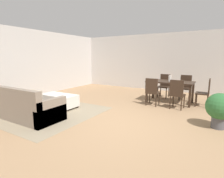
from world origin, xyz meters
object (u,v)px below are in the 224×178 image
couch (25,107)px  dining_chair_near_left (152,90)px  dining_chair_far_left (164,84)px  potted_plant (220,108)px  dining_chair_head_east (205,91)px  dining_chair_far_right (185,86)px  dining_chair_near_right (177,93)px  ottoman_table (59,100)px  vase_centerpiece (170,78)px  dining_table (170,84)px

couch → dining_chair_near_left: size_ratio=2.20×
dining_chair_far_left → potted_plant: bearing=-53.7°
dining_chair_near_left → dining_chair_head_east: same height
dining_chair_head_east → potted_plant: 1.91m
dining_chair_far_left → dining_chair_head_east: 1.70m
dining_chair_far_right → dining_chair_near_right: bearing=-89.9°
couch → ottoman_table: couch is taller
dining_chair_near_right → vase_centerpiece: 0.91m
couch → vase_centerpiece: 4.66m
ottoman_table → dining_chair_far_left: (2.49, 3.23, 0.28)m
ottoman_table → dining_chair_far_left: bearing=52.4°
dining_chair_near_left → vase_centerpiece: (0.38, 0.72, 0.35)m
ottoman_table → potted_plant: bearing=7.9°
ottoman_table → dining_chair_far_left: size_ratio=1.29×
ottoman_table → vase_centerpiece: vase_centerpiece is taller
dining_chair_near_left → dining_chair_far_left: (-0.00, 1.51, 0.00)m
couch → potted_plant: 4.75m
dining_chair_near_left → dining_chair_far_right: (0.79, 1.55, 0.00)m
dining_chair_near_right → vase_centerpiece: bearing=118.9°
dining_chair_far_right → potted_plant: size_ratio=1.14×
ottoman_table → dining_chair_far_left: dining_chair_far_left is taller
dining_table → dining_chair_near_right: 0.88m
dining_chair_far_left → vase_centerpiece: 0.95m
ottoman_table → dining_chair_far_right: 4.63m
dining_table → dining_chair_near_left: bearing=-117.5°
ottoman_table → vase_centerpiece: (2.87, 2.44, 0.63)m
potted_plant → dining_chair_far_left: bearing=126.3°
couch → ottoman_table: size_ratio=1.70×
dining_chair_near_left → vase_centerpiece: vase_centerpiece is taller
dining_chair_near_left → dining_chair_head_east: 1.70m
couch → ottoman_table: 1.21m
dining_table → dining_chair_near_right: dining_chair_near_right is taller
couch → dining_chair_near_left: (2.46, 2.92, 0.23)m
dining_table → dining_chair_far_left: (-0.40, 0.76, -0.14)m
dining_table → dining_chair_far_right: size_ratio=1.69×
couch → dining_table: 4.67m
dining_chair_near_left → potted_plant: (1.92, -1.10, -0.04)m
dining_table → dining_chair_near_right: size_ratio=1.69×
dining_chair_head_east → ottoman_table: bearing=-148.3°
dining_chair_far_right → vase_centerpiece: size_ratio=4.21×
dining_chair_near_right → dining_chair_far_right: 1.56m
dining_chair_head_east → dining_table: bearing=-179.8°
dining_chair_far_right → dining_chair_head_east: size_ratio=1.00×
couch → dining_chair_far_right: (3.24, 4.47, 0.23)m
dining_table → dining_chair_near_left: 0.86m
dining_chair_far_left → couch: bearing=-119.0°
couch → dining_table: bearing=52.2°
ottoman_table → vase_centerpiece: 3.82m
dining_chair_head_east → dining_chair_near_left: bearing=-153.4°
dining_chair_near_left → potted_plant: size_ratio=1.14×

